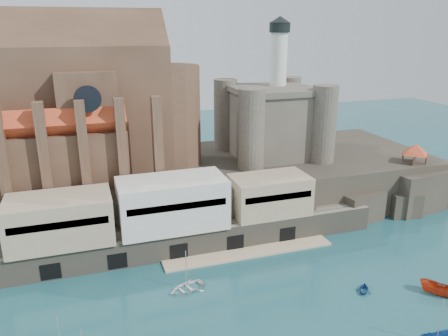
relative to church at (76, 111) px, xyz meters
The scene contains 10 objects.
ground 53.14m from the church, 60.03° to the right, with size 300.00×300.00×0.00m, color #17474E.
promontory 29.58m from the church, ahead, with size 100.00×36.00×10.00m.
quay 28.37m from the church, 53.41° to the right, with size 70.00×12.00×13.05m.
church is the anchor object (origin of this frame).
castle_keep 40.39m from the church, ahead, with size 21.20×21.20×29.30m.
rock_outcrop 70.41m from the church, 13.61° to the right, with size 14.50×10.50×8.70m.
pavilion 68.65m from the church, 13.48° to the right, with size 6.40×6.40×5.40m.
boat_5 68.77m from the church, 42.58° to the right, with size 2.13×2.19×5.67m, color #B43111.
boat_6 40.44m from the church, 66.90° to the right, with size 4.00×1.16×5.60m, color white.
boat_7 59.34m from the church, 46.41° to the right, with size 2.62×1.60×3.03m, color navy.
Camera 1 is at (-23.22, -44.27, 37.28)m, focal length 35.00 mm.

